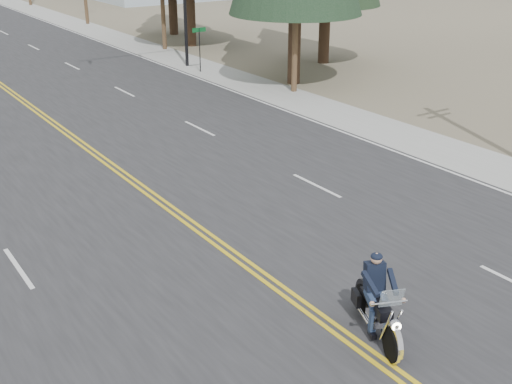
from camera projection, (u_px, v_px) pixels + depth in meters
The scene contains 3 objects.
sidewalk_right at pixel (21, 6), 69.33m from camera, with size 3.00×200.00×0.01m, color #A5A5A0.
street_sign at pixel (199, 42), 37.88m from camera, with size 0.90×0.06×2.62m.
motorcyclist at pixel (379, 299), 13.61m from camera, with size 1.02×2.38×1.86m, color black, non-canonical shape.
Camera 1 is at (-8.16, -3.51, 8.30)m, focal length 45.00 mm.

